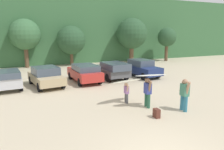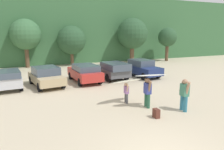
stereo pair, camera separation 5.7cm
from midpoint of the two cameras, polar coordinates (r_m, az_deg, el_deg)
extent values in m
cube|color=#38663D|center=(34.07, -16.79, 11.41)|extent=(108.00, 12.00, 8.93)
cylinder|color=brown|center=(27.24, -21.69, 4.30)|extent=(0.47, 0.47, 2.36)
sphere|color=#38663D|center=(27.08, -22.11, 9.93)|extent=(3.54, 3.54, 3.54)
cylinder|color=brown|center=(27.55, -10.67, 4.22)|extent=(0.40, 0.40, 1.65)
sphere|color=#284C2D|center=(27.36, -10.85, 9.05)|extent=(3.52, 3.52, 3.52)
cylinder|color=brown|center=(30.00, 5.11, 5.44)|extent=(0.59, 0.59, 2.16)
sphere|color=#284C2D|center=(29.84, 5.20, 10.85)|extent=(4.11, 4.11, 4.11)
cylinder|color=brown|center=(32.21, 14.08, 5.65)|extent=(0.45, 0.45, 2.28)
sphere|color=#284C2D|center=(32.07, 14.28, 9.69)|extent=(2.66, 2.66, 2.66)
cube|color=silver|center=(17.79, -26.03, -1.02)|extent=(2.06, 4.06, 0.70)
cube|color=#3F4C5B|center=(16.85, -26.05, 0.28)|extent=(1.79, 2.47, 0.42)
cylinder|color=black|center=(19.17, -23.80, -1.08)|extent=(0.28, 0.70, 0.68)
cylinder|color=black|center=(16.65, -23.03, -2.79)|extent=(0.28, 0.70, 0.68)
cube|color=tan|center=(17.44, -17.11, -0.83)|extent=(2.50, 4.26, 0.60)
cube|color=#3F4C5B|center=(17.36, -17.25, 1.11)|extent=(2.05, 2.28, 0.59)
cylinder|color=black|center=(18.57, -20.70, -1.28)|extent=(0.31, 0.67, 0.64)
cylinder|color=black|center=(18.97, -15.62, -0.71)|extent=(0.31, 0.67, 0.64)
cylinder|color=black|center=(16.05, -18.74, -3.06)|extent=(0.31, 0.67, 0.64)
cylinder|color=black|center=(16.51, -12.94, -2.34)|extent=(0.31, 0.67, 0.64)
cube|color=#B72D28|center=(18.31, -7.42, 0.30)|extent=(2.01, 4.30, 0.69)
cube|color=#3F4C5B|center=(17.89, -7.13, 1.94)|extent=(1.79, 2.58, 0.47)
cylinder|color=black|center=(19.46, -11.02, -0.20)|extent=(0.25, 0.65, 0.64)
cylinder|color=black|center=(19.93, -6.43, 0.22)|extent=(0.25, 0.65, 0.64)
cylinder|color=black|center=(16.83, -8.55, -1.91)|extent=(0.25, 0.65, 0.64)
cylinder|color=black|center=(17.38, -3.34, -1.38)|extent=(0.25, 0.65, 0.64)
cube|color=#4C4F54|center=(19.72, -0.67, 1.14)|extent=(2.13, 4.57, 0.59)
cube|color=#3F4C5B|center=(18.68, 0.74, 2.37)|extent=(1.90, 2.75, 0.57)
cylinder|color=black|center=(20.76, -4.60, 0.79)|extent=(0.25, 0.72, 0.71)
cylinder|color=black|center=(21.45, -0.27, 1.17)|extent=(0.25, 0.72, 0.71)
cylinder|color=black|center=(18.10, -1.13, -0.75)|extent=(0.25, 0.72, 0.71)
cylinder|color=black|center=(18.89, 3.66, -0.26)|extent=(0.25, 0.72, 0.71)
cube|color=navy|center=(20.47, 7.77, 1.46)|extent=(2.20, 4.27, 0.69)
cube|color=#3F4C5B|center=(20.52, 7.50, 3.28)|extent=(1.85, 2.31, 0.57)
cylinder|color=black|center=(21.16, 3.80, 0.90)|extent=(0.29, 0.66, 0.64)
cylinder|color=black|center=(22.07, 7.24, 1.27)|extent=(0.29, 0.66, 0.64)
cylinder|color=black|center=(19.01, 8.32, -0.38)|extent=(0.29, 0.66, 0.64)
cylinder|color=black|center=(20.01, 11.90, 0.08)|extent=(0.29, 0.66, 0.64)
cylinder|color=#26593F|center=(12.12, 9.49, -6.84)|extent=(0.18, 0.18, 0.79)
cylinder|color=#26593F|center=(12.36, 8.88, -6.46)|extent=(0.18, 0.18, 0.79)
cube|color=#333D8C|center=(12.04, 9.29, -3.49)|extent=(0.34, 0.43, 0.61)
sphere|color=#8C664C|center=(11.94, 9.36, -1.50)|extent=(0.25, 0.25, 0.25)
cylinder|color=#8C664C|center=(11.82, 9.81, -3.01)|extent=(0.16, 0.32, 0.65)
cylinder|color=#8C664C|center=(12.20, 8.83, -2.52)|extent=(0.15, 0.18, 0.64)
cylinder|color=#4C4C51|center=(12.77, 3.88, -6.25)|extent=(0.14, 0.14, 0.58)
cylinder|color=#4C4C51|center=(12.96, 3.53, -5.99)|extent=(0.14, 0.14, 0.58)
cube|color=#9966A5|center=(12.72, 3.73, -3.91)|extent=(0.25, 0.32, 0.44)
sphere|color=#D8AD8C|center=(12.64, 3.75, -2.54)|extent=(0.19, 0.19, 0.19)
cylinder|color=#D8AD8C|center=(12.55, 4.02, -3.59)|extent=(0.12, 0.25, 0.48)
cylinder|color=#D8AD8C|center=(12.84, 3.46, -3.23)|extent=(0.12, 0.26, 0.48)
cylinder|color=teal|center=(12.05, 18.74, -7.30)|extent=(0.20, 0.20, 0.83)
cylinder|color=teal|center=(12.28, 17.91, -6.91)|extent=(0.20, 0.20, 0.83)
cube|color=#3F7F66|center=(11.96, 18.54, -3.75)|extent=(0.36, 0.45, 0.64)
sphere|color=tan|center=(11.85, 18.68, -1.63)|extent=(0.27, 0.27, 0.27)
cylinder|color=tan|center=(11.74, 19.27, -3.23)|extent=(0.17, 0.32, 0.69)
cylinder|color=tan|center=(12.10, 17.93, -2.72)|extent=(0.17, 0.37, 0.68)
ellipsoid|color=white|center=(11.80, 10.11, -0.06)|extent=(1.88, 0.79, 0.13)
ellipsoid|color=beige|center=(12.56, 3.74, -1.60)|extent=(2.21, 1.00, 0.16)
cube|color=#592D23|center=(10.95, 11.55, -9.88)|extent=(0.24, 0.34, 0.45)
camera|label=1|loc=(0.03, -90.11, -0.02)|focal=34.59mm
camera|label=2|loc=(0.03, 89.89, 0.02)|focal=34.59mm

